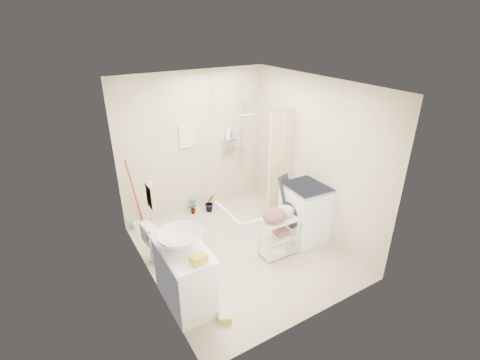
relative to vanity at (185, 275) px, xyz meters
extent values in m
plane|color=#C6B594|center=(1.16, 0.55, -0.42)|extent=(3.20, 3.20, 0.00)
cube|color=silver|center=(1.16, 0.55, 2.18)|extent=(2.80, 3.20, 0.04)
cube|color=beige|center=(1.16, 2.15, 0.88)|extent=(2.80, 0.04, 2.60)
cube|color=beige|center=(1.16, -1.05, 0.88)|extent=(2.80, 0.04, 2.60)
cube|color=beige|center=(-0.24, 0.55, 0.88)|extent=(0.04, 3.20, 2.60)
cube|color=beige|center=(2.56, 0.55, 0.88)|extent=(0.04, 3.20, 2.60)
cube|color=white|center=(0.00, 0.00, 0.00)|extent=(0.54, 0.96, 0.84)
imported|color=silver|center=(-0.01, 0.05, 0.52)|extent=(0.65, 0.65, 0.20)
cube|color=gold|center=(0.06, -0.34, 0.47)|extent=(0.20, 0.17, 0.10)
cube|color=#E6D549|center=(0.27, -0.55, -0.36)|extent=(0.29, 0.26, 0.12)
imported|color=silver|center=(0.12, 1.00, -0.09)|extent=(0.69, 0.44, 0.67)
imported|color=#9D5830|center=(0.99, 2.02, -0.27)|extent=(0.18, 0.14, 0.31)
imported|color=#964725|center=(1.31, 1.93, -0.24)|extent=(0.21, 0.17, 0.36)
cube|color=beige|center=(1.01, 2.13, 1.08)|extent=(0.28, 0.03, 0.42)
imported|color=white|center=(1.81, 2.07, 1.02)|extent=(0.11, 0.11, 0.24)
imported|color=#4567B7|center=(1.84, 2.08, 0.99)|extent=(0.10, 0.10, 0.18)
cube|color=white|center=(2.30, 0.36, 0.05)|extent=(0.69, 0.71, 0.95)
camera|label=1|loc=(-1.18, -3.32, 2.96)|focal=26.00mm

